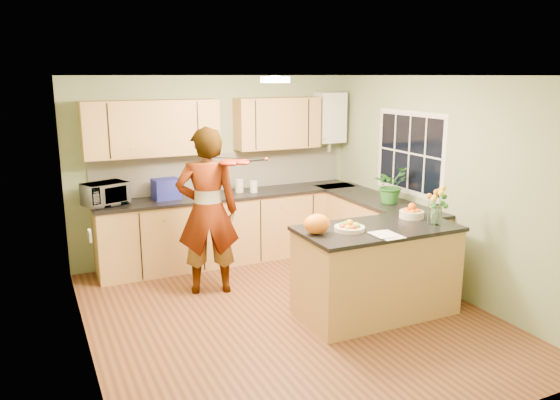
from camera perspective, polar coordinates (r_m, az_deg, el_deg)
name	(u,v)px	position (r m, az deg, el deg)	size (l,w,h in m)	color
floor	(287,315)	(5.96, 0.77, -11.92)	(4.50, 4.50, 0.00)	#522C17
ceiling	(288,76)	(5.41, 0.85, 12.87)	(4.00, 4.50, 0.02)	silver
wall_back	(217,168)	(7.60, -6.65, 3.34)	(4.00, 0.02, 2.50)	gray
wall_front	(438,272)	(3.74, 16.17, -7.19)	(4.00, 0.02, 2.50)	gray
wall_left	(80,223)	(5.04, -20.13, -2.32)	(0.02, 4.50, 2.50)	gray
wall_right	(441,185)	(6.66, 16.48, 1.53)	(0.02, 4.50, 2.50)	gray
back_counter	(232,227)	(7.53, -5.04, -2.80)	(3.64, 0.62, 0.94)	tan
right_counter	(375,233)	(7.30, 9.91, -3.44)	(0.62, 2.24, 0.94)	tan
splashback	(224,171)	(7.63, -5.89, 3.01)	(3.60, 0.02, 0.52)	white
upper_cabinets	(207,126)	(7.31, -7.66, 7.68)	(3.20, 0.34, 0.70)	tan
boiler	(330,118)	(8.08, 5.23, 8.56)	(0.40, 0.30, 0.86)	silver
window_right	(409,153)	(7.06, 13.38, 4.80)	(0.01, 1.30, 1.05)	silver
light_switch	(90,236)	(4.45, -19.25, -3.54)	(0.02, 0.09, 0.09)	silver
ceiling_lamp	(275,79)	(5.68, -0.51, 12.48)	(0.30, 0.30, 0.07)	#FFEABF
peninsula_island	(376,270)	(5.92, 10.02, -7.26)	(1.68, 0.86, 0.96)	tan
fruit_dish	(350,227)	(5.57, 7.28, -2.77)	(0.31, 0.31, 0.11)	beige
orange_bowl	(412,212)	(6.19, 13.60, -1.22)	(0.27, 0.27, 0.16)	beige
flower_vase	(437,196)	(5.93, 16.08, 0.42)	(0.25, 0.25, 0.47)	silver
orange_bag	(317,224)	(5.42, 3.88, -2.52)	(0.27, 0.23, 0.20)	orange
papers	(387,235)	(5.48, 11.16, -3.60)	(0.23, 0.31, 0.01)	white
violinist	(208,211)	(6.32, -7.58, -1.18)	(0.71, 0.47, 1.95)	#E3A98A
violin	(229,163)	(6.07, -5.30, 3.91)	(0.57, 0.23, 0.11)	#530C05
microwave	(105,194)	(7.03, -17.80, 0.61)	(0.51, 0.34, 0.28)	silver
blue_box	(166,189)	(7.18, -11.81, 1.14)	(0.33, 0.24, 0.27)	navy
kettle	(214,187)	(7.29, -6.87, 1.35)	(0.15, 0.15, 0.28)	silver
jar_cream	(239,186)	(7.47, -4.28, 1.49)	(0.12, 0.12, 0.18)	beige
jar_white	(254,187)	(7.45, -2.77, 1.41)	(0.10, 0.10, 0.16)	silver
potted_plant	(390,185)	(6.92, 11.46, 1.57)	(0.42, 0.36, 0.47)	#276923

